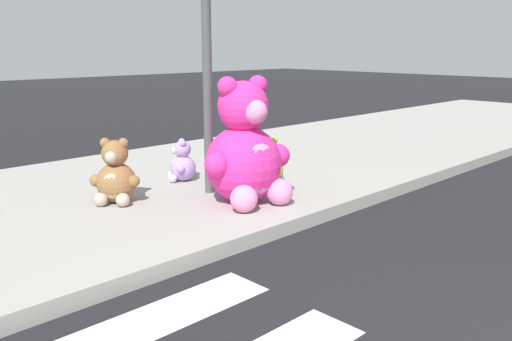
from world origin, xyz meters
name	(u,v)px	position (x,y,z in m)	size (l,w,h in m)	color
sidewalk	(101,201)	(0.00, 5.20, 0.07)	(28.00, 4.40, 0.15)	#9E9B93
sign_pole	(207,47)	(1.00, 4.40, 1.85)	(0.56, 0.11, 3.20)	#4C4C51
plush_pink_large	(245,153)	(1.03, 3.81, 0.71)	(1.07, 0.97, 1.40)	#F22D93
plush_lavender	(182,164)	(1.10, 5.08, 0.37)	(0.39, 0.38, 0.54)	#B28CD8
plush_brown	(115,177)	(-0.02, 4.79, 0.44)	(0.52, 0.52, 0.73)	olive
plush_lime	(268,165)	(1.80, 4.21, 0.39)	(0.46, 0.41, 0.60)	#8CD133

